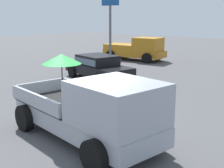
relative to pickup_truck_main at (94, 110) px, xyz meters
The scene contains 5 objects.
ground_plane 1.07m from the pickup_truck_main, 169.89° to the left, with size 80.00×80.00×0.00m, color #4C4C4F.
pickup_truck_main is the anchor object (origin of this frame).
pickup_truck_red 16.17m from the pickup_truck_main, 121.56° to the left, with size 4.98×2.61×1.80m.
parked_sedan_near 8.77m from the pickup_truck_main, 131.97° to the left, with size 4.58×2.68×1.33m.
motel_sign 12.98m from the pickup_truck_main, 128.45° to the left, with size 1.40×0.16×4.98m.
Camera 1 is at (5.94, -5.81, 3.48)m, focal length 49.14 mm.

